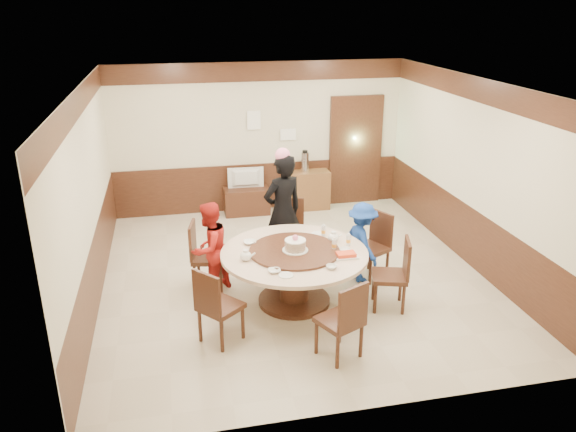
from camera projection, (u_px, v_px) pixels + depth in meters
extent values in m
plane|color=beige|center=(294.00, 276.00, 8.34)|extent=(6.00, 6.00, 0.00)
plane|color=white|center=(294.00, 84.00, 7.33)|extent=(6.00, 6.00, 0.00)
cube|color=beige|center=(259.00, 138.00, 10.58)|extent=(5.50, 0.04, 2.80)
cube|color=beige|center=(366.00, 286.00, 5.10)|extent=(5.50, 0.04, 2.80)
cube|color=beige|center=(88.00, 200.00, 7.30)|extent=(0.04, 6.00, 2.80)
cube|color=beige|center=(473.00, 174.00, 8.37)|extent=(0.04, 6.00, 2.80)
cube|color=#3C1E12|center=(294.00, 248.00, 8.18)|extent=(5.50, 6.00, 0.90)
cube|color=#3C1E12|center=(294.00, 98.00, 7.40)|extent=(5.50, 6.00, 0.35)
cube|color=#3C1E12|center=(355.00, 151.00, 11.03)|extent=(1.05, 0.08, 2.18)
cube|color=#89D39C|center=(355.00, 151.00, 11.04)|extent=(0.88, 0.02, 2.05)
cylinder|color=#3C1E12|center=(294.00, 300.00, 7.60)|extent=(0.97, 0.97, 0.06)
cylinder|color=#3C1E12|center=(294.00, 279.00, 7.48)|extent=(0.39, 0.39, 0.65)
cylinder|color=beige|center=(294.00, 253.00, 7.35)|extent=(1.94, 1.94, 0.05)
cylinder|color=#3C1E12|center=(294.00, 251.00, 7.34)|extent=(1.18, 1.18, 0.03)
cube|color=#3C1E12|center=(370.00, 249.00, 8.16)|extent=(0.59, 0.59, 0.06)
cube|color=#3C1E12|center=(381.00, 228.00, 8.19)|extent=(0.23, 0.39, 0.50)
cube|color=#3C1E12|center=(370.00, 263.00, 8.24)|extent=(0.36, 0.36, 0.42)
cube|color=#3C1E12|center=(290.00, 234.00, 8.67)|extent=(0.54, 0.54, 0.06)
cube|color=#3C1E12|center=(291.00, 213.00, 8.77)|extent=(0.42, 0.14, 0.50)
cube|color=#3C1E12|center=(290.00, 248.00, 8.75)|extent=(0.36, 0.36, 0.42)
cube|color=#3C1E12|center=(209.00, 258.00, 7.87)|extent=(0.52, 0.52, 0.06)
cube|color=#3C1E12|center=(192.00, 240.00, 7.77)|extent=(0.12, 0.42, 0.50)
cube|color=#3C1E12|center=(209.00, 273.00, 7.95)|extent=(0.36, 0.36, 0.42)
cube|color=#3C1E12|center=(221.00, 307.00, 6.61)|extent=(0.62, 0.62, 0.06)
cube|color=#3C1E12|center=(207.00, 293.00, 6.36)|extent=(0.30, 0.35, 0.50)
cube|color=#3C1E12|center=(221.00, 324.00, 6.70)|extent=(0.36, 0.36, 0.42)
cube|color=#3C1E12|center=(339.00, 321.00, 6.32)|extent=(0.59, 0.59, 0.06)
cube|color=#3C1E12|center=(353.00, 308.00, 6.07)|extent=(0.40, 0.22, 0.50)
cube|color=#3C1E12|center=(339.00, 339.00, 6.40)|extent=(0.36, 0.36, 0.42)
cube|color=#3C1E12|center=(389.00, 276.00, 7.34)|extent=(0.55, 0.55, 0.06)
cube|color=#3C1E12|center=(407.00, 258.00, 7.22)|extent=(0.16, 0.41, 0.50)
cube|color=#3C1E12|center=(388.00, 293.00, 7.42)|extent=(0.36, 0.36, 0.42)
imported|color=black|center=(283.00, 212.00, 8.34)|extent=(0.75, 0.62, 1.77)
imported|color=#B51D18|center=(210.00, 248.00, 7.66)|extent=(0.80, 0.80, 1.31)
imported|color=navy|center=(362.00, 242.00, 8.03)|extent=(0.54, 0.82, 1.18)
cylinder|color=white|center=(295.00, 250.00, 7.30)|extent=(0.34, 0.34, 0.01)
cylinder|color=tan|center=(295.00, 245.00, 7.28)|extent=(0.27, 0.27, 0.12)
cylinder|color=white|center=(295.00, 240.00, 7.25)|extent=(0.27, 0.27, 0.01)
sphere|color=pink|center=(295.00, 238.00, 7.24)|extent=(0.08, 0.08, 0.08)
ellipsoid|color=white|center=(246.00, 256.00, 7.08)|extent=(0.17, 0.15, 0.13)
ellipsoid|color=white|center=(333.00, 237.00, 7.63)|extent=(0.17, 0.15, 0.13)
imported|color=white|center=(250.00, 242.00, 7.57)|extent=(0.17, 0.17, 0.04)
imported|color=white|center=(332.00, 267.00, 6.87)|extent=(0.13, 0.13, 0.04)
imported|color=white|center=(274.00, 271.00, 6.78)|extent=(0.15, 0.15, 0.04)
imported|color=white|center=(345.00, 250.00, 7.33)|extent=(0.15, 0.15, 0.05)
cylinder|color=white|center=(286.00, 275.00, 6.70)|extent=(0.18, 0.18, 0.01)
cylinder|color=white|center=(318.00, 234.00, 7.88)|extent=(0.18, 0.18, 0.01)
cube|color=white|center=(346.00, 256.00, 7.18)|extent=(0.30, 0.20, 0.02)
cube|color=#EA3F1A|center=(346.00, 254.00, 7.17)|extent=(0.24, 0.15, 0.04)
cylinder|color=silver|center=(334.00, 245.00, 7.35)|extent=(0.06, 0.06, 0.16)
cylinder|color=silver|center=(348.00, 240.00, 7.49)|extent=(0.06, 0.06, 0.16)
cylinder|color=silver|center=(323.00, 231.00, 7.80)|extent=(0.06, 0.06, 0.16)
cube|color=#3C1E12|center=(247.00, 201.00, 10.70)|extent=(0.85, 0.45, 0.50)
imported|color=gray|center=(246.00, 178.00, 10.54)|extent=(0.68, 0.12, 0.39)
cube|color=brown|center=(308.00, 190.00, 10.92)|extent=(0.80, 0.40, 0.75)
cylinder|color=silver|center=(305.00, 162.00, 10.70)|extent=(0.15, 0.15, 0.38)
cube|color=white|center=(254.00, 120.00, 10.39)|extent=(0.25, 0.00, 0.35)
cube|color=white|center=(288.00, 134.00, 10.62)|extent=(0.30, 0.00, 0.22)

